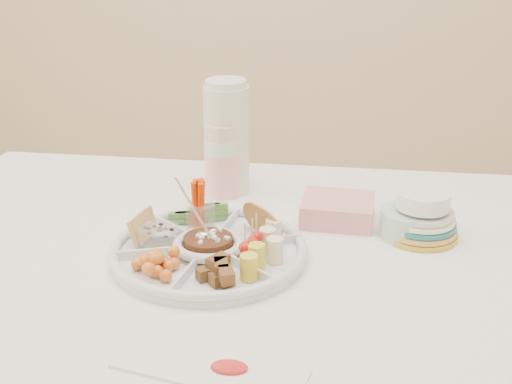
# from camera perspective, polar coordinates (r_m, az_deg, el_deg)

# --- Properties ---
(party_tray) EXTENTS (0.49, 0.49, 0.04)m
(party_tray) POSITION_cam_1_polar(r_m,az_deg,el_deg) (1.40, -3.83, -4.49)
(party_tray) COLOR white
(party_tray) RESTS_ON dining_table
(bean_dip) EXTENTS (0.12, 0.12, 0.04)m
(bean_dip) POSITION_cam_1_polar(r_m,az_deg,el_deg) (1.39, -3.84, -4.21)
(bean_dip) COLOR black
(bean_dip) RESTS_ON party_tray
(tortillas) EXTENTS (0.13, 0.13, 0.06)m
(tortillas) POSITION_cam_1_polar(r_m,az_deg,el_deg) (1.46, 0.12, -2.19)
(tortillas) COLOR tan
(tortillas) RESTS_ON party_tray
(carrot_cucumber) EXTENTS (0.15, 0.15, 0.11)m
(carrot_cucumber) POSITION_cam_1_polar(r_m,az_deg,el_deg) (1.50, -4.63, -0.86)
(carrot_cucumber) COLOR #D93400
(carrot_cucumber) RESTS_ON party_tray
(pita_raisins) EXTENTS (0.15, 0.15, 0.06)m
(pita_raisins) POSITION_cam_1_polar(r_m,az_deg,el_deg) (1.44, -8.70, -2.97)
(pita_raisins) COLOR tan
(pita_raisins) RESTS_ON party_tray
(cherries) EXTENTS (0.14, 0.14, 0.04)m
(cherries) POSITION_cam_1_polar(r_m,az_deg,el_deg) (1.32, -8.26, -5.65)
(cherries) COLOR orange
(cherries) RESTS_ON party_tray
(granola_chunks) EXTENTS (0.14, 0.14, 0.05)m
(granola_chunks) POSITION_cam_1_polar(r_m,az_deg,el_deg) (1.28, -2.94, -6.53)
(granola_chunks) COLOR brown
(granola_chunks) RESTS_ON party_tray
(banana_tomato) EXTENTS (0.14, 0.14, 0.09)m
(banana_tomato) POSITION_cam_1_polar(r_m,az_deg,el_deg) (1.34, 1.33, -3.87)
(banana_tomato) COLOR #F2CC74
(banana_tomato) RESTS_ON party_tray
(cup_stack) EXTENTS (0.10, 0.10, 0.24)m
(cup_stack) POSITION_cam_1_polar(r_m,az_deg,el_deg) (1.66, -2.68, 3.72)
(cup_stack) COLOR silver
(cup_stack) RESTS_ON dining_table
(thermos) EXTENTS (0.14, 0.14, 0.28)m
(thermos) POSITION_cam_1_polar(r_m,az_deg,el_deg) (1.68, -2.36, 4.51)
(thermos) COLOR silver
(thermos) RESTS_ON dining_table
(flower_bowl) EXTENTS (0.13, 0.13, 0.09)m
(flower_bowl) POSITION_cam_1_polar(r_m,az_deg,el_deg) (1.51, 12.18, -1.95)
(flower_bowl) COLOR #9ECEB9
(flower_bowl) RESTS_ON dining_table
(napkin_stack) EXTENTS (0.16, 0.14, 0.05)m
(napkin_stack) POSITION_cam_1_polar(r_m,az_deg,el_deg) (1.56, 6.56, -1.45)
(napkin_stack) COLOR pink
(napkin_stack) RESTS_ON dining_table
(plate_stack) EXTENTS (0.20, 0.20, 0.10)m
(plate_stack) POSITION_cam_1_polar(r_m,az_deg,el_deg) (1.51, 13.12, -1.78)
(plate_stack) COLOR gold
(plate_stack) RESTS_ON dining_table
(placemat) EXTENTS (0.31, 0.16, 0.01)m
(placemat) POSITION_cam_1_polar(r_m,az_deg,el_deg) (1.10, -3.74, -13.92)
(placemat) COLOR white
(placemat) RESTS_ON dining_table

